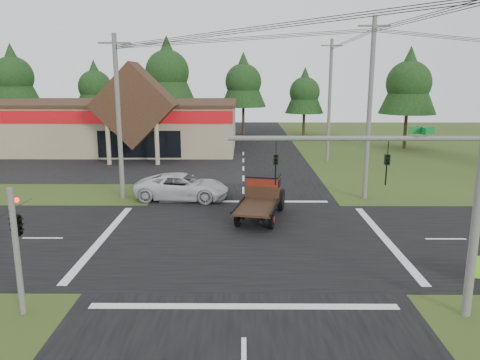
{
  "coord_description": "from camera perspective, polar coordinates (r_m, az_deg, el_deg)",
  "views": [
    {
      "loc": [
        -0.03,
        -21.98,
        7.89
      ],
      "look_at": [
        -0.2,
        3.59,
        2.2
      ],
      "focal_mm": 35.0,
      "sensor_mm": 36.0,
      "label": 1
    }
  ],
  "objects": [
    {
      "name": "tree_row_c",
      "position": [
        63.77,
        -8.85,
        13.15
      ],
      "size": [
        7.28,
        7.28,
        13.13
      ],
      "color": "#332316",
      "rests_on": "ground"
    },
    {
      "name": "antique_flatbed_truck",
      "position": [
        26.3,
        2.47,
        -2.28
      ],
      "size": [
        3.25,
        5.89,
        2.33
      ],
      "primitive_type": null,
      "rotation": [
        0.0,
        0.0,
        -0.21
      ],
      "color": "#56170C",
      "rests_on": "ground"
    },
    {
      "name": "road_ew",
      "position": [
        23.35,
        0.44,
        -7.17
      ],
      "size": [
        120.0,
        12.0,
        0.02
      ],
      "primitive_type": "cube",
      "color": "black",
      "rests_on": "ground"
    },
    {
      "name": "traffic_signal_mast",
      "position": [
        16.0,
        21.82,
        -0.88
      ],
      "size": [
        8.12,
        0.24,
        7.0
      ],
      "color": "#595651",
      "rests_on": "ground"
    },
    {
      "name": "tree_row_e",
      "position": [
        62.52,
        7.89,
        10.73
      ],
      "size": [
        5.04,
        5.04,
        9.09
      ],
      "color": "#332316",
      "rests_on": "ground"
    },
    {
      "name": "tree_row_d",
      "position": [
        63.98,
        0.41,
        12.09
      ],
      "size": [
        6.16,
        6.16,
        11.11
      ],
      "color": "#332316",
      "rests_on": "ground"
    },
    {
      "name": "tree_row_a",
      "position": [
        68.84,
        -25.99,
        11.44
      ],
      "size": [
        6.72,
        6.72,
        12.12
      ],
      "color": "#332316",
      "rests_on": "ground"
    },
    {
      "name": "utility_pole_ne",
      "position": [
        31.1,
        15.51,
        8.41
      ],
      "size": [
        2.0,
        0.3,
        11.5
      ],
      "color": "#595651",
      "rests_on": "ground"
    },
    {
      "name": "white_pickup",
      "position": [
        30.77,
        -7.05,
        -0.8
      ],
      "size": [
        6.27,
        3.35,
        1.68
      ],
      "primitive_type": "imported",
      "rotation": [
        0.0,
        0.0,
        1.47
      ],
      "color": "silver",
      "rests_on": "ground"
    },
    {
      "name": "utility_pole_nw",
      "position": [
        31.12,
        -14.59,
        7.53
      ],
      "size": [
        2.0,
        0.3,
        10.5
      ],
      "color": "#595651",
      "rests_on": "ground"
    },
    {
      "name": "cvs_building",
      "position": [
        54.12,
        -16.58,
        6.61
      ],
      "size": [
        30.4,
        18.2,
        9.19
      ],
      "color": "tan",
      "rests_on": "ground"
    },
    {
      "name": "utility_pole_n",
      "position": [
        44.76,
        10.86,
        9.57
      ],
      "size": [
        2.0,
        0.3,
        11.2
      ],
      "color": "#595651",
      "rests_on": "ground"
    },
    {
      "name": "traffic_signal_corner",
      "position": [
        17.02,
        -25.72,
        -3.6
      ],
      "size": [
        0.53,
        2.48,
        4.4
      ],
      "color": "#595651",
      "rests_on": "ground"
    },
    {
      "name": "tree_side_ne",
      "position": [
        55.02,
        19.9,
        11.28
      ],
      "size": [
        6.16,
        6.16,
        11.11
      ],
      "color": "#332316",
      "rests_on": "ground"
    },
    {
      "name": "ground",
      "position": [
        23.35,
        0.44,
        -7.2
      ],
      "size": [
        120.0,
        120.0,
        0.0
      ],
      "primitive_type": "plane",
      "color": "#334518",
      "rests_on": "ground"
    },
    {
      "name": "tree_row_b",
      "position": [
        67.03,
        -17.28,
        10.98
      ],
      "size": [
        5.6,
        5.6,
        10.1
      ],
      "color": "#332316",
      "rests_on": "ground"
    },
    {
      "name": "parking_apron",
      "position": [
        44.0,
        -18.15,
        1.61
      ],
      "size": [
        28.0,
        14.0,
        0.02
      ],
      "primitive_type": "cube",
      "color": "black",
      "rests_on": "ground"
    },
    {
      "name": "road_ns",
      "position": [
        23.35,
        0.44,
        -7.18
      ],
      "size": [
        12.0,
        120.0,
        0.02
      ],
      "primitive_type": "cube",
      "color": "black",
      "rests_on": "ground"
    }
  ]
}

